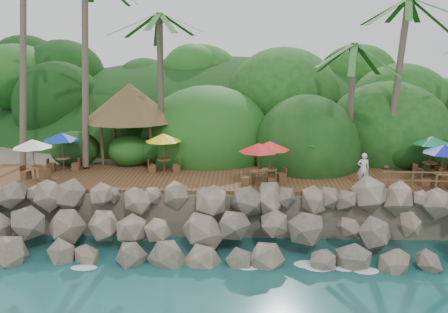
{
  "coord_description": "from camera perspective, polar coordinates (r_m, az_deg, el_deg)",
  "views": [
    {
      "loc": [
        0.88,
        -18.22,
        8.89
      ],
      "look_at": [
        0.0,
        6.0,
        3.4
      ],
      "focal_mm": 38.51,
      "sensor_mm": 36.0,
      "label": 1
    }
  ],
  "objects": [
    {
      "name": "palapa",
      "position": [
        28.85,
        -11.07,
        6.36
      ],
      "size": [
        5.66,
        5.66,
        4.6
      ],
      "color": "brown",
      "rests_on": "ground"
    },
    {
      "name": "jungle_hill",
      "position": [
        42.67,
        0.86,
        0.74
      ],
      "size": [
        44.8,
        28.0,
        15.4
      ],
      "primitive_type": "ellipsoid",
      "color": "#143811",
      "rests_on": "ground"
    },
    {
      "name": "jungle_foliage",
      "position": [
        34.4,
        0.55,
        -2.21
      ],
      "size": [
        44.0,
        16.0,
        12.0
      ],
      "primitive_type": null,
      "color": "#143811",
      "rests_on": "ground"
    },
    {
      "name": "dining_clusters",
      "position": [
        24.63,
        5.39,
        1.4
      ],
      "size": [
        23.34,
        4.94,
        2.12
      ],
      "color": "brown",
      "rests_on": "terrace"
    },
    {
      "name": "land_base",
      "position": [
        35.12,
        0.59,
        -0.14
      ],
      "size": [
        32.0,
        25.2,
        2.1
      ],
      "primitive_type": "cube",
      "color": "gray",
      "rests_on": "ground"
    },
    {
      "name": "foam_line",
      "position": [
        20.55,
        -0.59,
        -12.78
      ],
      "size": [
        25.2,
        0.8,
        0.06
      ],
      "color": "white",
      "rests_on": "ground"
    },
    {
      "name": "waiter",
      "position": [
        24.57,
        16.2,
        -1.41
      ],
      "size": [
        0.63,
        0.46,
        1.58
      ],
      "primitive_type": "imported",
      "rotation": [
        0.0,
        0.0,
        2.99
      ],
      "color": "silver",
      "rests_on": "terrace"
    },
    {
      "name": "seawall",
      "position": [
        21.67,
        -0.39,
        -8.17
      ],
      "size": [
        29.0,
        4.0,
        2.3
      ],
      "primitive_type": null,
      "color": "gray",
      "rests_on": "ground"
    },
    {
      "name": "ground",
      "position": [
        20.29,
        -0.63,
        -13.22
      ],
      "size": [
        140.0,
        140.0,
        0.0
      ],
      "primitive_type": "plane",
      "color": "#19514F",
      "rests_on": "ground"
    },
    {
      "name": "terrace",
      "position": [
        25.14,
        0.0,
        -2.67
      ],
      "size": [
        26.0,
        5.0,
        0.2
      ],
      "primitive_type": "cube",
      "color": "brown",
      "rests_on": "land_base"
    }
  ]
}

